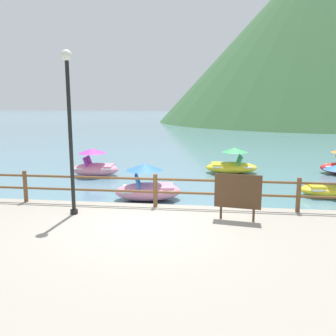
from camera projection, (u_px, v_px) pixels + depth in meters
ground_plane at (201, 128)px, 47.95m from camera, size 200.00×200.00×0.00m
promenade_dock at (124, 273)px, 6.73m from camera, size 28.00×8.00×0.40m
dock_railing at (155, 187)px, 10.25m from camera, size 23.92×0.12×0.95m
lamp_post at (70, 118)px, 9.20m from camera, size 0.28×0.28×4.26m
sign_board at (238, 192)px, 9.04m from camera, size 1.17×0.23×1.19m
pedal_boat_0 at (336, 186)px, 12.96m from camera, size 2.63×1.44×1.19m
pedal_boat_1 at (232, 165)px, 17.26m from camera, size 2.55×1.55×1.24m
pedal_boat_2 at (95, 166)px, 16.58m from camera, size 2.24×1.50×1.28m
pedal_boat_4 at (148, 187)px, 12.48m from camera, size 2.51×1.75×1.28m
cliff_headland at (305, 42)px, 62.59m from camera, size 54.13×54.13×29.37m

